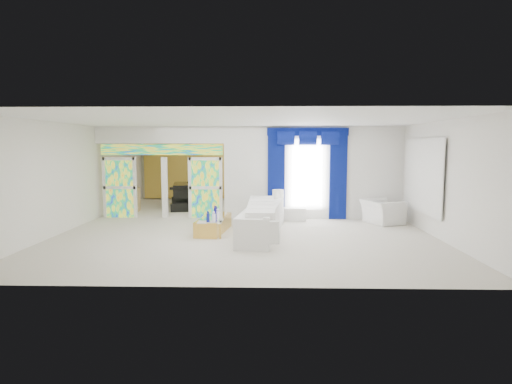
{
  "coord_description": "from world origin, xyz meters",
  "views": [
    {
      "loc": [
        0.61,
        -12.97,
        2.37
      ],
      "look_at": [
        0.3,
        -1.2,
        1.1
      ],
      "focal_mm": 30.04,
      "sensor_mm": 36.0,
      "label": 1
    }
  ],
  "objects_px": {
    "armchair": "(382,212)",
    "grand_piano": "(191,194)",
    "console_table": "(287,214)",
    "white_sofa": "(262,221)",
    "coffee_table": "(214,225)"
  },
  "relations": [
    {
      "from": "coffee_table",
      "to": "armchair",
      "type": "xyz_separation_m",
      "value": [
        5.02,
        1.44,
        0.16
      ]
    },
    {
      "from": "white_sofa",
      "to": "coffee_table",
      "type": "xyz_separation_m",
      "value": [
        -1.35,
        0.3,
        -0.16
      ]
    },
    {
      "from": "armchair",
      "to": "white_sofa",
      "type": "bearing_deg",
      "value": 93.16
    },
    {
      "from": "coffee_table",
      "to": "grand_piano",
      "type": "xyz_separation_m",
      "value": [
        -1.57,
        5.28,
        0.24
      ]
    },
    {
      "from": "console_table",
      "to": "grand_piano",
      "type": "height_order",
      "value": "grand_piano"
    },
    {
      "from": "armchair",
      "to": "console_table",
      "type": "bearing_deg",
      "value": 57.55
    },
    {
      "from": "white_sofa",
      "to": "armchair",
      "type": "relative_size",
      "value": 3.43
    },
    {
      "from": "white_sofa",
      "to": "armchair",
      "type": "bearing_deg",
      "value": 32.49
    },
    {
      "from": "white_sofa",
      "to": "armchair",
      "type": "xyz_separation_m",
      "value": [
        3.67,
        1.74,
        -0.0
      ]
    },
    {
      "from": "console_table",
      "to": "armchair",
      "type": "bearing_deg",
      "value": -10.2
    },
    {
      "from": "armchair",
      "to": "grand_piano",
      "type": "bearing_deg",
      "value": 37.52
    },
    {
      "from": "coffee_table",
      "to": "armchair",
      "type": "height_order",
      "value": "armchair"
    },
    {
      "from": "console_table",
      "to": "grand_piano",
      "type": "bearing_deg",
      "value": 138.09
    },
    {
      "from": "coffee_table",
      "to": "grand_piano",
      "type": "distance_m",
      "value": 5.51
    },
    {
      "from": "coffee_table",
      "to": "console_table",
      "type": "xyz_separation_m",
      "value": [
        2.13,
        1.96,
        -0.01
      ]
    }
  ]
}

